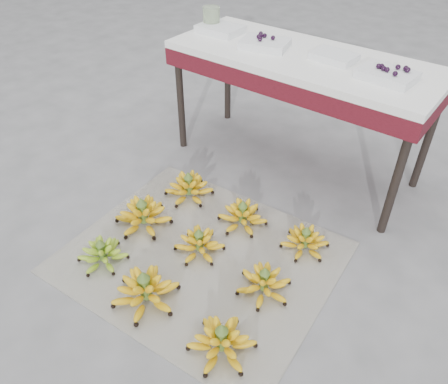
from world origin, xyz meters
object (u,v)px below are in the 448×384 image
Objects in this scene: tray_right at (334,56)px; tray_left at (265,43)px; bunch_mid_right at (264,283)px; bunch_back_right at (305,241)px; newspaper_mat at (201,257)px; bunch_front_center at (145,290)px; bunch_mid_center at (199,244)px; bunch_back_left at (189,188)px; bunch_front_left at (103,254)px; bunch_mid_left at (143,215)px; tray_far_left at (220,29)px; vendor_table at (302,69)px; glass_jar at (211,18)px; bunch_back_center at (243,216)px; tray_far_right at (388,75)px; bunch_front_right at (222,341)px.

tray_left is at bearing -170.31° from tray_right.
bunch_mid_right is 0.35m from bunch_back_right.
newspaper_mat is 3.14× the size of bunch_front_center.
bunch_back_left reaches higher than bunch_mid_center.
bunch_front_center is at bearing -78.32° from tray_left.
tray_right reaches higher than bunch_mid_right.
bunch_mid_center is (0.33, 0.34, 0.00)m from bunch_front_left.
bunch_mid_left is 1.41× the size of bunch_back_right.
bunch_mid_center is 0.39m from bunch_mid_right.
tray_right is (0.74, 0.02, -0.00)m from tray_far_left.
bunch_front_left is 1.44m from vendor_table.
glass_jar is (-1.10, 0.65, 0.73)m from bunch_back_right.
bunch_front_center is 1.36× the size of bunch_mid_right.
bunch_back_left is 1.30× the size of bunch_back_right.
tray_far_left reaches higher than bunch_back_center.
tray_far_right reaches higher than vendor_table.
bunch_back_left is at bearing 171.57° from bunch_back_right.
bunch_front_left and bunch_back_right have the same top height.
bunch_mid_center is at bearing -87.97° from vendor_table.
bunch_mid_center is 1.12m from vendor_table.
bunch_mid_right is 1.24m from tray_right.
vendor_table is (-0.04, 1.33, 0.57)m from bunch_front_center.
tray_right is (0.46, 1.32, 0.68)m from bunch_front_left.
bunch_back_center is 1.02× the size of tray_far_right.
bunch_front_right is 1.27× the size of bunch_back_center.
tray_far_left is (-1.04, 1.33, 0.68)m from bunch_front_right.
tray_far_left is 0.10m from glass_jar.
bunch_mid_left is 0.85m from bunch_back_right.
tray_right is (0.16, 0.03, 0.10)m from vendor_table.
bunch_front_left is 0.34m from bunch_front_center.
bunch_back_left is (-0.34, 0.68, -0.01)m from bunch_front_center.
tray_right is (0.13, 0.98, 0.68)m from bunch_mid_center.
tray_far_right is (0.42, 0.94, 0.74)m from newspaper_mat.
bunch_front_left is 0.19× the size of vendor_table.
bunch_mid_left is 1.35× the size of bunch_mid_center.
bunch_back_center is at bearing 86.17° from newspaper_mat.
newspaper_mat is 0.48m from bunch_front_left.
tray_far_left reaches higher than bunch_back_left.
tray_far_right reaches higher than bunch_mid_right.
bunch_back_right is at bearing -31.70° from tray_far_left.
bunch_front_right is at bearing -99.35° from bunch_back_right.
bunch_back_left is 1.32× the size of tray_far_right.
bunch_mid_left is (-0.79, 0.34, 0.00)m from bunch_front_right.
vendor_table is (-0.43, 0.97, 0.58)m from bunch_mid_right.
tray_right is at bearing 31.10° from bunch_back_left.
newspaper_mat is 4.27× the size of bunch_mid_right.
tray_far_right is 1.15m from glass_jar.
tray_far_left is at bearing 122.94° from newspaper_mat.
tray_far_left is at bearing 137.51° from bunch_back_right.
bunch_back_right is 2.16× the size of glass_jar.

